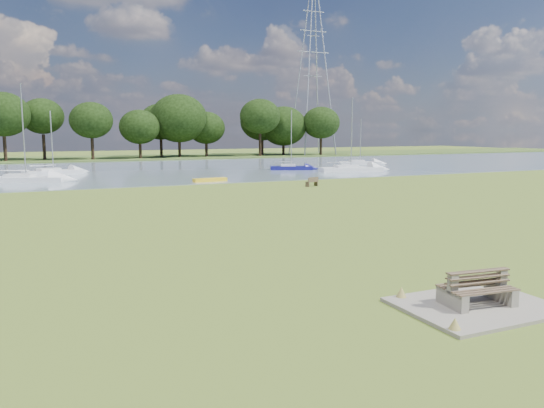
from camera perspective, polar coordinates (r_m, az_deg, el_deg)
name	(u,v)px	position (r m, az deg, el deg)	size (l,w,h in m)	color
ground	(272,226)	(27.50, 0.03, -2.38)	(220.00, 220.00, 0.00)	olive
river	(134,171)	(67.79, -14.63, 3.50)	(220.00, 40.00, 0.10)	slate
far_bank	(105,159)	(97.45, -17.56, 4.66)	(220.00, 20.00, 0.40)	#4C6626
concrete_pad	(476,306)	(16.12, 21.11, -10.20)	(4.20, 3.20, 0.10)	gray
bench_pair	(477,289)	(15.98, 21.20, -8.56)	(2.07, 1.35, 1.05)	gray
riverbank_bench	(312,182)	(47.01, 4.35, 2.40)	(1.40, 0.85, 0.83)	brown
kayak	(210,180)	(51.24, -6.68, 2.60)	(3.31, 0.77, 0.33)	yellow
pylon	(313,51)	(108.72, 4.45, 16.10)	(6.95, 4.87, 32.78)	#A4A8B0
tree_line	(20,119)	(92.74, -25.47, 8.27)	(117.20, 9.26, 11.21)	black
sailboat_0	(25,177)	(55.76, -25.01, 2.64)	(7.48, 4.58, 9.24)	silver
sailboat_2	(360,162)	(77.22, 9.41, 4.49)	(6.02, 3.54, 6.49)	silver
sailboat_3	(291,166)	(66.08, 2.03, 4.07)	(5.34, 3.22, 7.31)	navy
sailboat_5	(350,168)	(64.04, 8.42, 3.89)	(7.76, 3.42, 8.71)	silver
sailboat_6	(53,171)	(63.44, -22.51, 3.32)	(6.51, 4.12, 6.98)	silver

